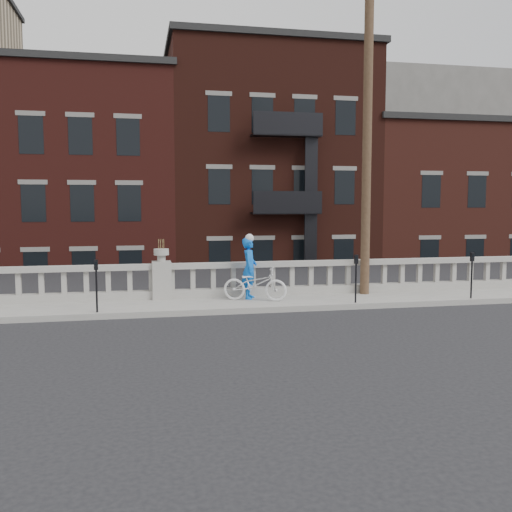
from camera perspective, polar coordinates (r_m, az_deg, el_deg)
The scene contains 11 objects.
ground at distance 13.21m, azimuth -8.65°, elevation -7.66°, with size 120.00×120.00×0.00m, color black.
sidewalk at distance 16.13m, azimuth -9.24°, elevation -5.04°, with size 32.00×2.20×0.15m, color gray.
balustrade at distance 16.98m, azimuth -9.41°, elevation -2.59°, with size 28.00×0.34×1.03m.
planter_pedestal at distance 16.95m, azimuth -9.42°, elevation -1.95°, with size 0.55×0.55×1.76m.
lower_level at distance 35.92m, azimuth -9.82°, elevation 4.71°, with size 80.00×44.00×20.80m.
utility_pole at distance 17.98m, azimuth 11.07°, elevation 12.51°, with size 1.60×0.28×10.00m.
parking_meter_b at distance 15.17m, azimuth -15.68°, elevation -2.30°, with size 0.10×0.09×1.36m.
parking_meter_c at distance 16.28m, azimuth 9.96°, elevation -1.68°, with size 0.10×0.09×1.36m.
parking_meter_d at distance 17.93m, azimuth 20.78°, elevation -1.31°, with size 0.10×0.09×1.36m.
bicycle at distance 16.43m, azimuth -0.09°, elevation -2.80°, with size 0.64×1.84×0.97m, color silver.
cyclist at distance 16.74m, azimuth -0.66°, elevation -1.22°, with size 0.66×0.43×1.80m, color blue.
Camera 1 is at (-0.66, -12.86, 2.95)m, focal length 40.00 mm.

